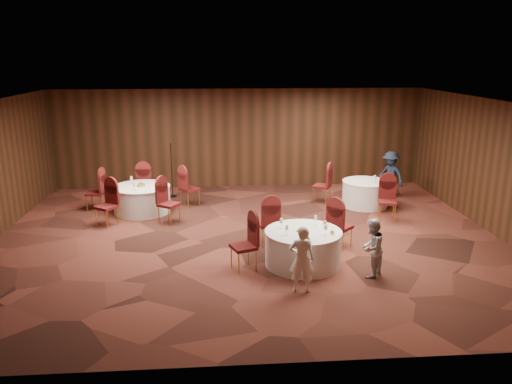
{
  "coord_description": "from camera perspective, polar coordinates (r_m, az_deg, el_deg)",
  "views": [
    {
      "loc": [
        -0.68,
        -11.14,
        4.23
      ],
      "look_at": [
        0.2,
        0.2,
        1.1
      ],
      "focal_mm": 35.0,
      "sensor_mm": 36.0,
      "label": 1
    }
  ],
  "objects": [
    {
      "name": "tabletop_left",
      "position": [
        14.08,
        -12.98,
        0.97
      ],
      "size": [
        0.85,
        0.81,
        0.22
      ],
      "color": "silver",
      "rests_on": "table_left"
    },
    {
      "name": "tabletop_right",
      "position": [
        14.46,
        13.43,
        1.64
      ],
      "size": [
        0.08,
        0.08,
        0.22
      ],
      "color": "silver",
      "rests_on": "table_right"
    },
    {
      "name": "chairs_main",
      "position": [
        10.98,
        3.36,
        -4.51
      ],
      "size": [
        2.95,
        2.02,
        1.0
      ],
      "color": "#45100D",
      "rests_on": "ground"
    },
    {
      "name": "tabletop_main",
      "position": [
        10.21,
        6.33,
        -4.08
      ],
      "size": [
        1.09,
        1.11,
        0.22
      ],
      "color": "silver",
      "rests_on": "table_main"
    },
    {
      "name": "table_main",
      "position": [
        10.44,
        5.38,
        -6.35
      ],
      "size": [
        1.59,
        1.59,
        0.74
      ],
      "color": "silver",
      "rests_on": "ground"
    },
    {
      "name": "woman_a",
      "position": [
        9.2,
        5.25,
        -7.66
      ],
      "size": [
        0.5,
        0.36,
        1.28
      ],
      "primitive_type": "imported",
      "rotation": [
        0.0,
        0.0,
        3.03
      ],
      "color": "white",
      "rests_on": "ground"
    },
    {
      "name": "chairs_right",
      "position": [
        14.2,
        11.0,
        -0.13
      ],
      "size": [
        2.05,
        2.44,
        1.0
      ],
      "color": "#45100D",
      "rests_on": "ground"
    },
    {
      "name": "mic_stand",
      "position": [
        15.53,
        -9.57,
        1.23
      ],
      "size": [
        0.24,
        0.24,
        1.66
      ],
      "color": "black",
      "rests_on": "ground"
    },
    {
      "name": "ground",
      "position": [
        11.94,
        -0.89,
        -5.37
      ],
      "size": [
        12.0,
        12.0,
        0.0
      ],
      "primitive_type": "plane",
      "color": "black",
      "rests_on": "ground"
    },
    {
      "name": "man_c",
      "position": [
        15.68,
        15.08,
        1.91
      ],
      "size": [
        0.96,
        1.07,
        1.44
      ],
      "primitive_type": "imported",
      "rotation": [
        0.0,
        0.0,
        5.31
      ],
      "color": "#162032",
      "rests_on": "ground"
    },
    {
      "name": "table_left",
      "position": [
        14.19,
        -12.91,
        -0.77
      ],
      "size": [
        1.58,
        1.58,
        0.74
      ],
      "color": "silver",
      "rests_on": "ground"
    },
    {
      "name": "chairs_left",
      "position": [
        14.16,
        -12.94,
        -0.28
      ],
      "size": [
        3.28,
        2.91,
        1.0
      ],
      "color": "#45100D",
      "rests_on": "ground"
    },
    {
      "name": "table_right",
      "position": [
        14.73,
        12.37,
        -0.15
      ],
      "size": [
        1.33,
        1.33,
        0.74
      ],
      "color": "silver",
      "rests_on": "ground"
    },
    {
      "name": "woman_b",
      "position": [
        10.06,
        13.08,
        -6.24
      ],
      "size": [
        0.71,
        0.73,
        1.19
      ],
      "primitive_type": "imported",
      "rotation": [
        0.0,
        0.0,
        4.02
      ],
      "color": "silver",
      "rests_on": "ground"
    },
    {
      "name": "room_shell",
      "position": [
        11.39,
        -0.93,
        3.91
      ],
      "size": [
        12.0,
        12.0,
        12.0
      ],
      "color": "silver",
      "rests_on": "ground"
    }
  ]
}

